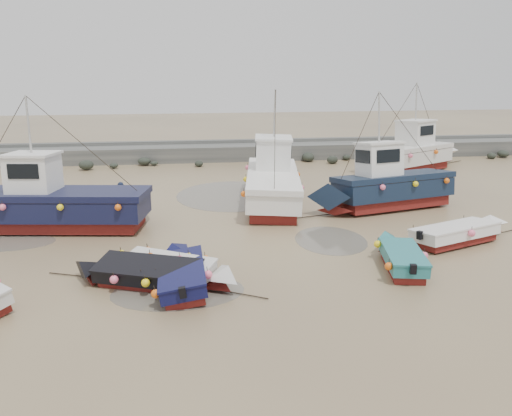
# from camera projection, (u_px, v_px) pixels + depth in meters

# --- Properties ---
(ground) EXTENTS (120.00, 120.00, 0.00)m
(ground) POSITION_uv_depth(u_px,v_px,m) (231.00, 267.00, 19.47)
(ground) COLOR #98835C
(ground) RESTS_ON ground
(seawall) EXTENTS (60.00, 4.92, 1.50)m
(seawall) POSITION_uv_depth(u_px,v_px,m) (210.00, 153.00, 40.22)
(seawall) COLOR #63635E
(seawall) RESTS_ON ground
(puddle_a) EXTENTS (4.66, 4.66, 0.01)m
(puddle_a) POSITION_uv_depth(u_px,v_px,m) (178.00, 292.00, 17.40)
(puddle_a) COLOR #605A4F
(puddle_a) RESTS_ON ground
(puddle_b) EXTENTS (3.20, 3.20, 0.01)m
(puddle_b) POSITION_uv_depth(u_px,v_px,m) (331.00, 240.00, 22.41)
(puddle_b) COLOR #605A4F
(puddle_b) RESTS_ON ground
(puddle_c) EXTENTS (3.98, 3.98, 0.01)m
(puddle_c) POSITION_uv_depth(u_px,v_px,m) (9.00, 243.00, 22.07)
(puddle_c) COLOR #605A4F
(puddle_c) RESTS_ON ground
(puddle_d) EXTENTS (6.68, 6.68, 0.01)m
(puddle_d) POSITION_uv_depth(u_px,v_px,m) (232.00, 195.00, 29.90)
(puddle_d) COLOR #605A4F
(puddle_d) RESTS_ON ground
(dinghy_1) EXTENTS (2.14, 5.86, 1.43)m
(dinghy_1) POSITION_uv_depth(u_px,v_px,m) (184.00, 270.00, 17.88)
(dinghy_1) COLOR maroon
(dinghy_1) RESTS_ON ground
(dinghy_2) EXTENTS (2.14, 5.11, 1.43)m
(dinghy_2) POSITION_uv_depth(u_px,v_px,m) (401.00, 254.00, 19.34)
(dinghy_2) COLOR maroon
(dinghy_2) RESTS_ON ground
(dinghy_3) EXTENTS (6.19, 3.06, 1.43)m
(dinghy_3) POSITION_uv_depth(u_px,v_px,m) (462.00, 231.00, 21.97)
(dinghy_3) COLOR maroon
(dinghy_3) RESTS_ON ground
(dinghy_4) EXTENTS (5.89, 3.03, 1.43)m
(dinghy_4) POSITION_uv_depth(u_px,v_px,m) (140.00, 270.00, 17.90)
(dinghy_4) COLOR maroon
(dinghy_4) RESTS_ON ground
(dinghy_5) EXTENTS (5.33, 3.45, 1.43)m
(dinghy_5) POSITION_uv_depth(u_px,v_px,m) (176.00, 270.00, 17.89)
(dinghy_5) COLOR maroon
(dinghy_5) RESTS_ON ground
(cabin_boat_0) EXTENTS (11.53, 4.22, 6.22)m
(cabin_boat_0) POSITION_uv_depth(u_px,v_px,m) (46.00, 203.00, 23.62)
(cabin_boat_0) COLOR maroon
(cabin_boat_0) RESTS_ON ground
(cabin_boat_1) EXTENTS (4.14, 11.39, 6.22)m
(cabin_boat_1) POSITION_uv_depth(u_px,v_px,m) (272.00, 179.00, 28.21)
(cabin_boat_1) COLOR maroon
(cabin_boat_1) RESTS_ON ground
(cabin_boat_2) EXTENTS (9.59, 4.07, 6.22)m
(cabin_boat_2) POSITION_uv_depth(u_px,v_px,m) (385.00, 185.00, 26.75)
(cabin_boat_2) COLOR maroon
(cabin_boat_2) RESTS_ON ground
(cabin_boat_3) EXTENTS (9.71, 6.30, 6.22)m
(cabin_boat_3) POSITION_uv_depth(u_px,v_px,m) (412.00, 152.00, 36.32)
(cabin_boat_3) COLOR maroon
(cabin_boat_3) RESTS_ON ground
(person) EXTENTS (0.71, 0.52, 1.80)m
(person) POSITION_uv_depth(u_px,v_px,m) (123.00, 215.00, 26.01)
(person) COLOR #161E34
(person) RESTS_ON ground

